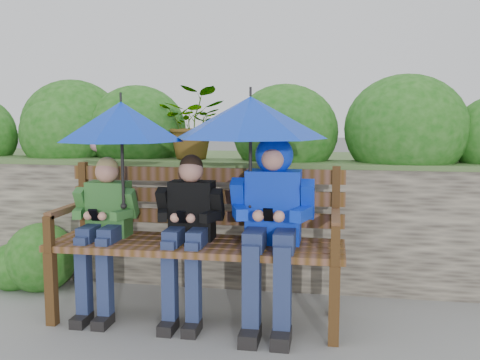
% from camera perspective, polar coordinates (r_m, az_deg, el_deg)
% --- Properties ---
extents(ground, '(60.00, 60.00, 0.00)m').
position_cam_1_polar(ground, '(3.88, -0.26, -14.25)').
color(ground, gray).
rests_on(ground, ground).
extents(garden_backdrop, '(8.00, 2.89, 1.89)m').
position_cam_1_polar(garden_backdrop, '(5.22, 1.89, -1.01)').
color(garden_backdrop, '#47413A').
rests_on(garden_backdrop, ground).
extents(park_bench, '(2.00, 0.58, 1.05)m').
position_cam_1_polar(park_bench, '(3.73, -4.41, -5.52)').
color(park_bench, '#472D14').
rests_on(park_bench, ground).
extents(boy_left, '(0.43, 0.50, 1.11)m').
position_cam_1_polar(boy_left, '(3.85, -14.33, -4.57)').
color(boy_left, '#3B6F2E').
rests_on(boy_left, ground).
extents(boy_middle, '(0.45, 0.52, 1.14)m').
position_cam_1_polar(boy_middle, '(3.64, -5.51, -4.87)').
color(boy_middle, black).
rests_on(boy_middle, ground).
extents(boy_right, '(0.55, 0.66, 1.26)m').
position_cam_1_polar(boy_right, '(3.52, 3.43, -3.59)').
color(boy_right, '#0037CC').
rests_on(boy_right, ground).
extents(umbrella_left, '(0.87, 0.87, 0.79)m').
position_cam_1_polar(umbrella_left, '(3.69, -12.55, 6.12)').
color(umbrella_left, '#0730C2').
rests_on(umbrella_left, ground).
extents(umbrella_right, '(1.00, 1.00, 0.80)m').
position_cam_1_polar(umbrella_right, '(3.49, 1.13, 6.70)').
color(umbrella_right, '#0730C2').
rests_on(umbrella_right, ground).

